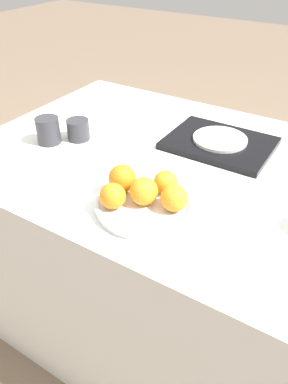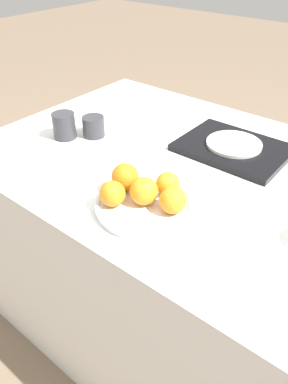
% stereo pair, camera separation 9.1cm
% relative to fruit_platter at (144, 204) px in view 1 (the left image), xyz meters
% --- Properties ---
extents(ground_plane, '(12.00, 12.00, 0.00)m').
position_rel_fruit_platter_xyz_m(ground_plane, '(-0.05, 0.26, -0.78)').
color(ground_plane, '#7A6651').
extents(table, '(1.26, 0.88, 0.77)m').
position_rel_fruit_platter_xyz_m(table, '(-0.05, 0.26, -0.40)').
color(table, white).
rests_on(table, ground_plane).
extents(fruit_platter, '(0.25, 0.25, 0.02)m').
position_rel_fruit_platter_xyz_m(fruit_platter, '(0.00, 0.00, 0.00)').
color(fruit_platter, silver).
rests_on(fruit_platter, table).
extents(orange_0, '(0.07, 0.07, 0.07)m').
position_rel_fruit_platter_xyz_m(orange_0, '(-0.00, 0.00, 0.04)').
color(orange_0, orange).
rests_on(orange_0, fruit_platter).
extents(orange_1, '(0.07, 0.07, 0.07)m').
position_rel_fruit_platter_xyz_m(orange_1, '(-0.08, 0.02, 0.04)').
color(orange_1, orange).
rests_on(orange_1, fruit_platter).
extents(orange_2, '(0.06, 0.06, 0.06)m').
position_rel_fruit_platter_xyz_m(orange_2, '(-0.06, -0.05, 0.04)').
color(orange_2, orange).
rests_on(orange_2, fruit_platter).
extents(orange_3, '(0.06, 0.06, 0.06)m').
position_rel_fruit_platter_xyz_m(orange_3, '(0.02, 0.07, 0.03)').
color(orange_3, orange).
rests_on(orange_3, fruit_platter).
extents(orange_4, '(0.07, 0.07, 0.07)m').
position_rel_fruit_platter_xyz_m(orange_4, '(0.07, 0.02, 0.04)').
color(orange_4, orange).
rests_on(orange_4, fruit_platter).
extents(serving_tray, '(0.33, 0.25, 0.02)m').
position_rel_fruit_platter_xyz_m(serving_tray, '(0.03, 0.40, -0.00)').
color(serving_tray, black).
rests_on(serving_tray, table).
extents(side_plate, '(0.17, 0.17, 0.01)m').
position_rel_fruit_platter_xyz_m(side_plate, '(0.03, 0.40, 0.01)').
color(side_plate, silver).
rests_on(side_plate, serving_tray).
extents(cup_0, '(0.07, 0.07, 0.07)m').
position_rel_fruit_platter_xyz_m(cup_0, '(-0.38, 0.20, 0.02)').
color(cup_0, '#333338').
rests_on(cup_0, table).
extents(cup_1, '(0.07, 0.07, 0.08)m').
position_rel_fruit_platter_xyz_m(cup_1, '(-0.45, 0.13, 0.03)').
color(cup_1, '#333338').
rests_on(cup_1, table).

